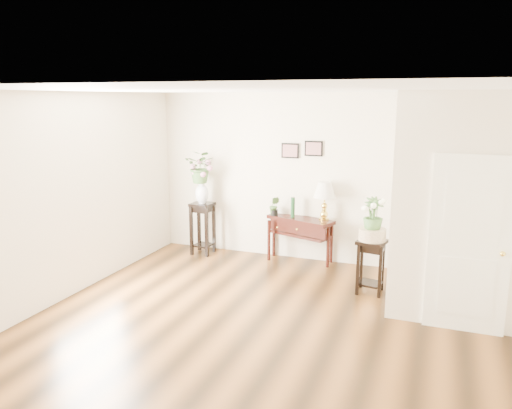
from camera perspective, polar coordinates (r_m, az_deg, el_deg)
The scene contains 20 objects.
floor at distance 6.15m, azimuth 2.07°, elevation -14.08°, with size 6.00×5.50×0.02m, color brown.
ceiling at distance 5.52m, azimuth 2.29°, elevation 13.00°, with size 6.00×5.50×0.02m, color white.
wall_back at distance 8.28m, azimuth 8.23°, elevation 2.86°, with size 6.00×0.02×2.80m, color beige.
wall_front at distance 3.31m, azimuth -13.46°, elevation -11.62°, with size 6.00×0.02×2.80m, color beige.
wall_left at distance 7.19m, azimuth -21.15°, elevation 0.76°, with size 0.02×5.50×2.80m, color beige.
partition at distance 7.14m, azimuth 23.13°, elevation 0.53°, with size 1.80×1.95×2.80m, color beige.
door at distance 6.25m, azimuth 23.19°, elevation -4.34°, with size 0.90×0.05×2.10m, color white.
art_print_left at distance 8.36m, azimuth 3.92°, elevation 6.15°, with size 0.30×0.02×0.25m, color black.
art_print_right at distance 8.25m, azimuth 6.61°, elevation 6.37°, with size 0.30×0.02×0.25m, color black.
wall_ornament at distance 7.19m, azimuth 16.00°, elevation 6.35°, with size 0.51×0.51×0.07m, color tan.
console_table at distance 8.43m, azimuth 5.05°, elevation -4.02°, with size 1.14×0.38×0.76m, color #371510.
table_lamp at distance 8.16m, azimuth 7.84°, elevation 0.64°, with size 0.36×0.36×0.63m, color gold.
green_vase at distance 8.33m, azimuth 4.23°, elevation -0.31°, with size 0.07×0.07×0.34m, color #15391D.
potted_plant at distance 8.43m, azimuth 2.11°, elevation -0.24°, with size 0.17×0.14×0.31m, color #3C652F.
plant_stand_a at distance 8.85m, azimuth -6.11°, elevation -2.73°, with size 0.36×0.36×0.91m, color black.
porcelain_vase at distance 8.71m, azimuth -6.21°, elevation 1.62°, with size 0.23×0.23×0.40m, color white, non-canonical shape.
lily_arrangement at distance 8.63m, azimuth -6.28°, elevation 4.61°, with size 0.51×0.44×0.57m, color #3C652F.
plant_stand_b at distance 7.26m, azimuth 12.96°, elevation -6.93°, with size 0.36×0.36×0.77m, color black.
ceramic_bowl at distance 7.12m, azimuth 13.14°, elevation -3.39°, with size 0.38×0.38×0.17m, color beige.
narcissus at distance 7.05m, azimuth 13.25°, elevation -1.16°, with size 0.27×0.27×0.49m, color #3C652F.
Camera 1 is at (1.74, -5.24, 2.71)m, focal length 35.00 mm.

